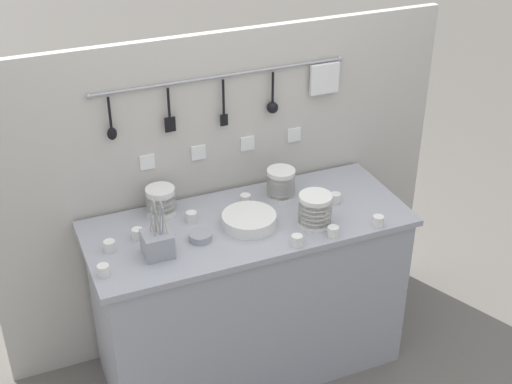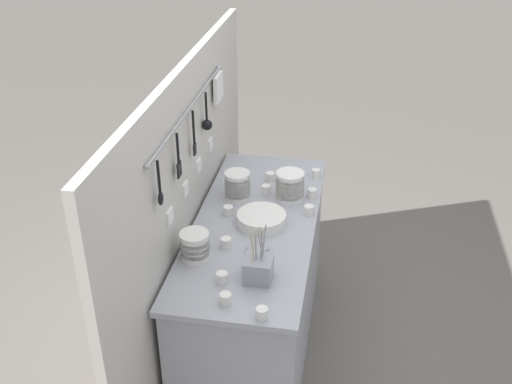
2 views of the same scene
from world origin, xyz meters
name	(u,v)px [view 2 (image 2 of 2)]	position (x,y,z in m)	size (l,w,h in m)	color
ground_plane	(255,347)	(0.00, 0.00, 0.00)	(20.00, 20.00, 0.00)	#666059
counter	(255,289)	(0.00, 0.00, 0.43)	(1.49, 0.61, 0.86)	#9EA0A8
back_wall	(191,221)	(0.00, 0.34, 0.83)	(2.29, 0.09, 1.65)	#BCB7AD
bowl_stack_short_front	(290,186)	(0.27, -0.14, 0.94)	(0.15, 0.15, 0.15)	silver
bowl_stack_wide_centre	(195,246)	(-0.35, 0.22, 0.93)	(0.14, 0.14, 0.13)	silver
bowl_stack_back_corner	(237,185)	(0.22, 0.14, 0.94)	(0.14, 0.14, 0.15)	silver
plate_stack	(261,219)	(-0.01, -0.03, 0.89)	(0.25, 0.25, 0.06)	silver
steel_mixing_bowl	(258,249)	(-0.25, -0.06, 0.88)	(0.10, 0.10, 0.03)	#93969E
cutlery_caddy	(258,268)	(-0.45, -0.09, 0.92)	(0.12, 0.12, 0.27)	#93969E
cup_back_right	(266,189)	(0.30, -0.01, 0.89)	(0.05, 0.05, 0.05)	silver
cup_mid_row	(222,278)	(-0.50, 0.06, 0.89)	(0.05, 0.05, 0.05)	silver
cup_edge_near	(316,173)	(0.53, -0.26, 0.89)	(0.05, 0.05, 0.05)	silver
cup_front_right	(228,211)	(0.05, 0.15, 0.89)	(0.05, 0.05, 0.05)	silver
cup_beside_plates	(226,299)	(-0.64, 0.01, 0.89)	(0.05, 0.05, 0.05)	silver
cup_by_caddy	(270,177)	(0.45, -0.01, 0.89)	(0.05, 0.05, 0.05)	silver
cup_front_left	(309,210)	(0.12, -0.26, 0.89)	(0.05, 0.05, 0.05)	silver
cup_edge_far	(226,243)	(-0.24, 0.10, 0.89)	(0.05, 0.05, 0.05)	silver
cup_centre	(262,313)	(-0.70, -0.15, 0.89)	(0.05, 0.05, 0.05)	silver
cup_back_left	(312,193)	(0.30, -0.26, 0.89)	(0.05, 0.05, 0.05)	silver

